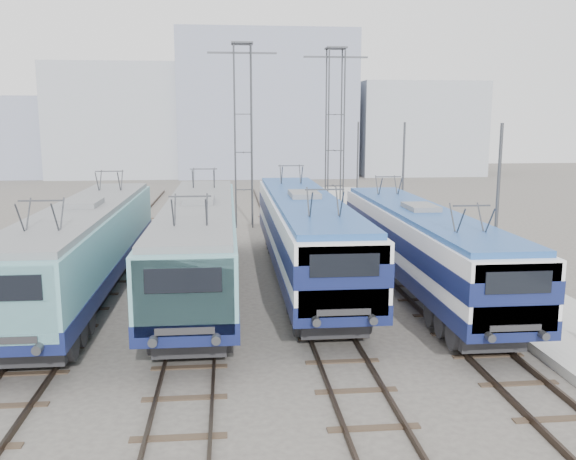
{
  "coord_description": "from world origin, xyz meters",
  "views": [
    {
      "loc": [
        -1.03,
        -18.89,
        7.07
      ],
      "look_at": [
        1.51,
        7.0,
        2.4
      ],
      "focal_mm": 38.0,
      "sensor_mm": 36.0,
      "label": 1
    }
  ],
  "objects_px": {
    "locomotive_far_right": "(421,242)",
    "catenary_tower_west": "(243,127)",
    "locomotive_far_left": "(85,243)",
    "mast_front": "(496,221)",
    "locomotive_center_right": "(305,230)",
    "catenary_tower_east": "(335,127)",
    "mast_mid": "(403,186)",
    "locomotive_center_left": "(199,239)",
    "mast_rear": "(357,169)"
  },
  "relations": [
    {
      "from": "locomotive_far_left",
      "to": "mast_front",
      "type": "bearing_deg",
      "value": -12.75
    },
    {
      "from": "locomotive_center_left",
      "to": "mast_front",
      "type": "distance_m",
      "value": 11.56
    },
    {
      "from": "locomotive_center_right",
      "to": "catenary_tower_west",
      "type": "relative_size",
      "value": 1.56
    },
    {
      "from": "mast_mid",
      "to": "catenary_tower_west",
      "type": "bearing_deg",
      "value": 137.07
    },
    {
      "from": "mast_rear",
      "to": "mast_front",
      "type": "bearing_deg",
      "value": -90.0
    },
    {
      "from": "catenary_tower_east",
      "to": "mast_front",
      "type": "height_order",
      "value": "catenary_tower_east"
    },
    {
      "from": "mast_mid",
      "to": "catenary_tower_east",
      "type": "bearing_deg",
      "value": 101.86
    },
    {
      "from": "locomotive_far_right",
      "to": "catenary_tower_west",
      "type": "bearing_deg",
      "value": 111.47
    },
    {
      "from": "mast_front",
      "to": "mast_mid",
      "type": "distance_m",
      "value": 12.0
    },
    {
      "from": "locomotive_far_left",
      "to": "locomotive_far_right",
      "type": "distance_m",
      "value": 13.52
    },
    {
      "from": "catenary_tower_east",
      "to": "mast_rear",
      "type": "distance_m",
      "value": 4.28
    },
    {
      "from": "locomotive_center_right",
      "to": "mast_mid",
      "type": "relative_size",
      "value": 2.68
    },
    {
      "from": "mast_rear",
      "to": "catenary_tower_east",
      "type": "bearing_deg",
      "value": -136.4
    },
    {
      "from": "mast_mid",
      "to": "locomotive_center_right",
      "type": "bearing_deg",
      "value": -132.5
    },
    {
      "from": "locomotive_center_right",
      "to": "catenary_tower_west",
      "type": "xyz_separation_m",
      "value": [
        -2.25,
        14.93,
        4.26
      ]
    },
    {
      "from": "locomotive_far_right",
      "to": "mast_front",
      "type": "relative_size",
      "value": 2.46
    },
    {
      "from": "mast_rear",
      "to": "locomotive_far_right",
      "type": "bearing_deg",
      "value": -95.0
    },
    {
      "from": "locomotive_center_right",
      "to": "locomotive_far_right",
      "type": "xyz_separation_m",
      "value": [
        4.5,
        -2.24,
        -0.18
      ]
    },
    {
      "from": "locomotive_center_right",
      "to": "mast_front",
      "type": "distance_m",
      "value": 8.2
    },
    {
      "from": "catenary_tower_east",
      "to": "mast_rear",
      "type": "relative_size",
      "value": 1.71
    },
    {
      "from": "locomotive_far_right",
      "to": "mast_rear",
      "type": "bearing_deg",
      "value": 85.0
    },
    {
      "from": "locomotive_center_right",
      "to": "mast_mid",
      "type": "distance_m",
      "value": 9.47
    },
    {
      "from": "locomotive_center_left",
      "to": "mast_rear",
      "type": "xyz_separation_m",
      "value": [
        10.85,
        20.2,
        1.19
      ]
    },
    {
      "from": "catenary_tower_west",
      "to": "catenary_tower_east",
      "type": "distance_m",
      "value": 6.8
    },
    {
      "from": "locomotive_far_right",
      "to": "catenary_tower_west",
      "type": "distance_m",
      "value": 18.97
    },
    {
      "from": "locomotive_far_left",
      "to": "locomotive_center_right",
      "type": "distance_m",
      "value": 9.14
    },
    {
      "from": "locomotive_center_left",
      "to": "locomotive_far_right",
      "type": "relative_size",
      "value": 1.08
    },
    {
      "from": "locomotive_center_right",
      "to": "mast_rear",
      "type": "distance_m",
      "value": 20.0
    },
    {
      "from": "catenary_tower_east",
      "to": "mast_mid",
      "type": "relative_size",
      "value": 1.71
    },
    {
      "from": "locomotive_center_left",
      "to": "catenary_tower_east",
      "type": "bearing_deg",
      "value": 64.33
    },
    {
      "from": "locomotive_far_left",
      "to": "locomotive_far_right",
      "type": "xyz_separation_m",
      "value": [
        13.5,
        -0.64,
        -0.08
      ]
    },
    {
      "from": "locomotive_center_right",
      "to": "catenary_tower_east",
      "type": "height_order",
      "value": "catenary_tower_east"
    },
    {
      "from": "locomotive_far_right",
      "to": "locomotive_far_left",
      "type": "bearing_deg",
      "value": 177.29
    },
    {
      "from": "catenary_tower_west",
      "to": "mast_front",
      "type": "relative_size",
      "value": 1.71
    },
    {
      "from": "locomotive_far_left",
      "to": "locomotive_center_left",
      "type": "xyz_separation_m",
      "value": [
        4.5,
        0.33,
        0.02
      ]
    },
    {
      "from": "locomotive_far_right",
      "to": "mast_front",
      "type": "distance_m",
      "value": 3.62
    },
    {
      "from": "catenary_tower_west",
      "to": "mast_front",
      "type": "bearing_deg",
      "value": -66.73
    },
    {
      "from": "locomotive_center_left",
      "to": "locomotive_far_right",
      "type": "height_order",
      "value": "locomotive_center_left"
    },
    {
      "from": "catenary_tower_east",
      "to": "locomotive_center_left",
      "type": "bearing_deg",
      "value": -115.67
    },
    {
      "from": "catenary_tower_west",
      "to": "locomotive_center_right",
      "type": "bearing_deg",
      "value": -81.43
    },
    {
      "from": "catenary_tower_west",
      "to": "mast_mid",
      "type": "relative_size",
      "value": 1.71
    },
    {
      "from": "mast_front",
      "to": "mast_rear",
      "type": "height_order",
      "value": "same"
    },
    {
      "from": "locomotive_center_left",
      "to": "mast_mid",
      "type": "height_order",
      "value": "mast_mid"
    },
    {
      "from": "locomotive_center_right",
      "to": "catenary_tower_east",
      "type": "bearing_deg",
      "value": 75.91
    },
    {
      "from": "mast_mid",
      "to": "mast_rear",
      "type": "distance_m",
      "value": 12.0
    },
    {
      "from": "locomotive_center_left",
      "to": "catenary_tower_east",
      "type": "height_order",
      "value": "catenary_tower_east"
    },
    {
      "from": "locomotive_center_left",
      "to": "mast_front",
      "type": "xyz_separation_m",
      "value": [
        10.85,
        -3.8,
        1.19
      ]
    },
    {
      "from": "mast_mid",
      "to": "locomotive_far_left",
      "type": "bearing_deg",
      "value": -150.95
    },
    {
      "from": "locomotive_center_left",
      "to": "locomotive_center_right",
      "type": "bearing_deg",
      "value": 15.78
    },
    {
      "from": "mast_front",
      "to": "mast_rear",
      "type": "bearing_deg",
      "value": 90.0
    }
  ]
}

